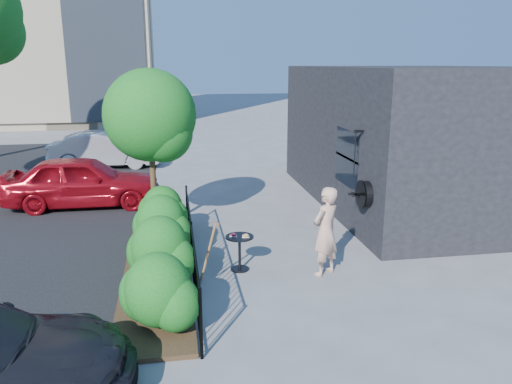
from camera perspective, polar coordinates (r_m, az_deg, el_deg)
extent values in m
plane|color=gray|center=(10.36, 1.17, -8.78)|extent=(120.00, 120.00, 0.00)
cube|color=black|center=(15.78, 18.15, 6.17)|extent=(6.00, 9.00, 4.00)
cube|color=black|center=(12.71, 10.39, 3.87)|extent=(0.04, 1.60, 1.40)
cube|color=black|center=(12.72, 10.41, 3.87)|extent=(0.05, 1.70, 0.06)
cylinder|color=black|center=(11.43, 12.36, -0.24)|extent=(0.18, 0.60, 0.60)
cylinder|color=black|center=(11.40, 11.89, -0.27)|extent=(0.03, 0.64, 0.64)
cube|color=black|center=(11.63, 11.72, 6.82)|extent=(0.25, 0.06, 0.06)
cylinder|color=black|center=(11.68, 11.21, 4.15)|extent=(0.02, 0.02, 1.05)
cylinder|color=black|center=(7.28, -6.31, -14.76)|extent=(0.05, 0.05, 1.10)
cylinder|color=black|center=(10.00, -7.34, -6.38)|extent=(0.05, 0.05, 1.10)
cylinder|color=black|center=(12.85, -7.90, -1.65)|extent=(0.05, 0.05, 1.10)
cube|color=black|center=(9.83, -7.44, -3.60)|extent=(0.03, 6.00, 0.03)
cube|color=black|center=(10.17, -7.26, -8.75)|extent=(0.03, 6.00, 0.03)
cylinder|color=black|center=(7.36, -6.36, -14.38)|extent=(0.02, 0.02, 1.04)
cylinder|color=black|center=(7.54, -6.45, -13.65)|extent=(0.02, 0.02, 1.04)
cylinder|color=black|center=(7.72, -6.54, -12.96)|extent=(0.02, 0.02, 1.04)
cylinder|color=black|center=(7.89, -6.62, -12.29)|extent=(0.02, 0.02, 1.04)
cylinder|color=black|center=(8.07, -6.70, -11.66)|extent=(0.02, 0.02, 1.04)
cylinder|color=black|center=(8.25, -6.77, -11.05)|extent=(0.02, 0.02, 1.04)
cylinder|color=black|center=(8.43, -6.84, -10.47)|extent=(0.02, 0.02, 1.04)
cylinder|color=black|center=(8.62, -6.91, -9.91)|extent=(0.02, 0.02, 1.04)
cylinder|color=black|center=(8.80, -6.98, -9.37)|extent=(0.02, 0.02, 1.04)
cylinder|color=black|center=(8.98, -7.04, -8.86)|extent=(0.02, 0.02, 1.04)
cylinder|color=black|center=(9.16, -7.10, -8.37)|extent=(0.02, 0.02, 1.04)
cylinder|color=black|center=(9.35, -7.16, -7.90)|extent=(0.02, 0.02, 1.04)
cylinder|color=black|center=(9.53, -7.21, -7.44)|extent=(0.02, 0.02, 1.04)
cylinder|color=black|center=(9.72, -7.26, -7.01)|extent=(0.02, 0.02, 1.04)
cylinder|color=black|center=(9.91, -7.32, -6.59)|extent=(0.02, 0.02, 1.04)
cylinder|color=black|center=(10.09, -7.36, -6.18)|extent=(0.02, 0.02, 1.04)
cylinder|color=black|center=(10.28, -7.41, -5.79)|extent=(0.02, 0.02, 1.04)
cylinder|color=black|center=(10.47, -7.46, -5.42)|extent=(0.02, 0.02, 1.04)
cylinder|color=black|center=(10.66, -7.50, -5.05)|extent=(0.02, 0.02, 1.04)
cylinder|color=black|center=(10.85, -7.54, -4.70)|extent=(0.02, 0.02, 1.04)
cylinder|color=black|center=(11.04, -7.58, -4.36)|extent=(0.02, 0.02, 1.04)
cylinder|color=black|center=(11.22, -7.62, -4.04)|extent=(0.02, 0.02, 1.04)
cylinder|color=black|center=(11.41, -7.66, -3.72)|extent=(0.02, 0.02, 1.04)
cylinder|color=black|center=(11.60, -7.69, -3.41)|extent=(0.02, 0.02, 1.04)
cylinder|color=black|center=(11.80, -7.73, -3.12)|extent=(0.02, 0.02, 1.04)
cylinder|color=black|center=(11.99, -7.76, -2.83)|extent=(0.02, 0.02, 1.04)
cylinder|color=black|center=(12.18, -7.80, -2.56)|extent=(0.02, 0.02, 1.04)
cylinder|color=black|center=(12.37, -7.83, -2.29)|extent=(0.02, 0.02, 1.04)
cylinder|color=black|center=(12.56, -7.86, -2.03)|extent=(0.02, 0.02, 1.04)
cylinder|color=black|center=(12.75, -7.89, -1.77)|extent=(0.02, 0.02, 1.04)
cube|color=#382616|center=(10.20, -11.23, -9.22)|extent=(1.30, 6.00, 0.08)
ellipsoid|color=#155E1B|center=(7.92, -11.11, -11.18)|extent=(1.10, 1.10, 1.24)
ellipsoid|color=#155E1B|center=(9.39, -10.90, -6.97)|extent=(1.10, 1.10, 1.24)
ellipsoid|color=#155E1B|center=(10.80, -10.76, -4.08)|extent=(1.10, 1.10, 1.24)
ellipsoid|color=#155E1B|center=(12.14, -10.65, -2.00)|extent=(1.10, 1.10, 1.24)
cylinder|color=#3F2B19|center=(12.50, -11.64, 0.81)|extent=(0.14, 0.14, 2.40)
sphere|color=#155E1B|center=(12.22, -12.04, 8.30)|extent=(2.20, 2.20, 2.20)
sphere|color=#155E1B|center=(12.05, -10.56, 6.71)|extent=(1.43, 1.43, 1.43)
cylinder|color=black|center=(10.07, -1.89, -5.15)|extent=(0.57, 0.57, 0.03)
cylinder|color=black|center=(10.20, -1.88, -7.02)|extent=(0.06, 0.06, 0.69)
cylinder|color=black|center=(10.33, -1.86, -8.78)|extent=(0.38, 0.38, 0.03)
cube|color=white|center=(10.09, -2.60, -5.02)|extent=(0.16, 0.16, 0.01)
cube|color=white|center=(10.04, -1.19, -5.11)|extent=(0.16, 0.16, 0.01)
torus|color=#460B25|center=(10.08, -2.60, -4.89)|extent=(0.13, 0.13, 0.04)
torus|color=tan|center=(10.03, -1.19, -4.98)|extent=(0.13, 0.13, 0.04)
imported|color=#D4A389|center=(9.91, 7.95, -4.47)|extent=(0.78, 0.72, 1.79)
cylinder|color=brown|center=(9.36, -5.48, -6.88)|extent=(0.35, 0.04, 1.14)
cube|color=gray|center=(9.59, -6.41, -10.27)|extent=(0.09, 0.17, 0.24)
cylinder|color=brown|center=(9.19, -4.45, -3.62)|extent=(0.10, 0.09, 0.05)
imported|color=#AA0E1A|center=(15.43, -19.17, 1.17)|extent=(4.41, 1.79, 1.50)
imported|color=#AAAAAF|center=(21.09, -16.78, 4.67)|extent=(4.41, 1.78, 1.43)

